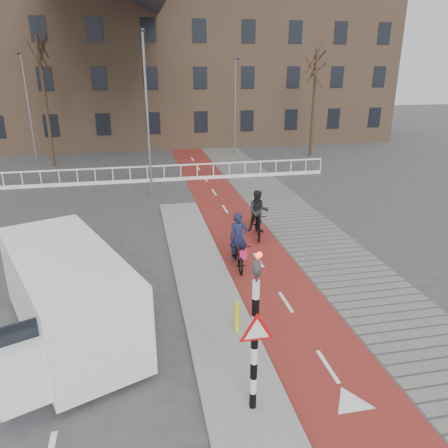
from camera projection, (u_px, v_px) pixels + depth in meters
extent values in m
plane|color=#38383A|center=(255.00, 349.00, 10.90)|extent=(120.00, 120.00, 0.00)
cube|color=maroon|center=(229.00, 216.00, 20.37)|extent=(2.50, 60.00, 0.01)
cube|color=slate|center=(286.00, 212.00, 20.89)|extent=(3.00, 60.00, 0.01)
cube|color=gray|center=(203.00, 277.00, 14.42)|extent=(1.80, 16.00, 0.12)
cylinder|color=black|center=(254.00, 347.00, 8.41)|extent=(0.14, 0.14, 2.88)
imported|color=black|center=(257.00, 261.00, 7.77)|extent=(0.13, 0.16, 0.80)
cylinder|color=#FF0C05|center=(259.00, 255.00, 7.58)|extent=(0.11, 0.02, 0.11)
cylinder|color=yellow|center=(237.00, 316.00, 11.31)|extent=(0.12, 0.12, 0.83)
imported|color=black|center=(238.00, 254.00, 15.11)|extent=(0.78, 1.91, 0.98)
imported|color=#161B3D|center=(238.00, 238.00, 14.90)|extent=(0.65, 0.45, 1.71)
cube|color=#C81C53|center=(243.00, 255.00, 14.55)|extent=(0.26, 0.17, 0.30)
imported|color=black|center=(258.00, 224.00, 17.68)|extent=(0.84, 1.90, 1.10)
imported|color=black|center=(258.00, 211.00, 17.49)|extent=(0.95, 0.80, 1.73)
cube|color=white|center=(68.00, 293.00, 10.99)|extent=(4.11, 5.93, 2.20)
cube|color=#1B7E2D|center=(22.00, 301.00, 10.81)|extent=(1.35, 3.27, 0.55)
cube|color=#1B7E2D|center=(114.00, 292.00, 11.23)|extent=(1.35, 3.27, 0.55)
cube|color=black|center=(50.00, 334.00, 8.64)|extent=(1.85, 0.79, 0.90)
cylinder|color=black|center=(53.00, 377.00, 9.35)|extent=(0.55, 0.82, 0.77)
cylinder|color=black|center=(135.00, 348.00, 10.32)|extent=(0.55, 0.82, 0.77)
cylinder|color=black|center=(20.00, 302.00, 12.27)|extent=(0.55, 0.82, 0.77)
cylinder|color=black|center=(86.00, 285.00, 13.24)|extent=(0.55, 0.82, 0.77)
cube|color=silver|center=(94.00, 169.00, 25.26)|extent=(28.00, 0.08, 0.08)
cube|color=silver|center=(96.00, 183.00, 25.55)|extent=(28.00, 0.10, 0.20)
cube|color=#7F6047|center=(125.00, 72.00, 37.66)|extent=(46.00, 10.00, 12.00)
cylinder|color=black|center=(46.00, 104.00, 28.63)|extent=(0.23, 0.23, 8.35)
cylinder|color=black|center=(314.00, 105.00, 32.12)|extent=(0.22, 0.22, 7.61)
cylinder|color=slate|center=(148.00, 119.00, 21.72)|extent=(0.12, 0.12, 8.21)
cylinder|color=slate|center=(29.00, 110.00, 29.76)|extent=(0.12, 0.12, 7.41)
cylinder|color=slate|center=(235.00, 108.00, 32.73)|extent=(0.12, 0.12, 7.11)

